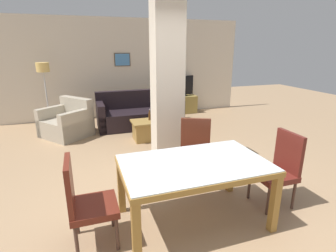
% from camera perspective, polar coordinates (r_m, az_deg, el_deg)
% --- Properties ---
extents(ground_plane, '(18.00, 18.00, 0.00)m').
position_cam_1_polar(ground_plane, '(3.30, 5.39, -19.66)').
color(ground_plane, '#A4825F').
extents(back_wall, '(7.20, 0.09, 2.70)m').
position_cam_1_polar(back_wall, '(7.63, -10.33, 12.17)').
color(back_wall, beige).
rests_on(back_wall, ground_plane).
extents(divider_pillar, '(0.48, 0.38, 2.70)m').
position_cam_1_polar(divider_pillar, '(4.33, -0.15, 8.87)').
color(divider_pillar, beige).
rests_on(divider_pillar, ground_plane).
extents(dining_table, '(1.61, 0.99, 0.74)m').
position_cam_1_polar(dining_table, '(2.98, 5.71, -10.43)').
color(dining_table, '#A17534').
rests_on(dining_table, ground_plane).
extents(dining_chair_head_left, '(0.46, 0.46, 0.95)m').
position_cam_1_polar(dining_chair_head_left, '(2.81, -17.64, -15.11)').
color(dining_chair_head_left, maroon).
rests_on(dining_chair_head_left, ground_plane).
extents(dining_chair_head_right, '(0.46, 0.46, 0.95)m').
position_cam_1_polar(dining_chair_head_right, '(3.62, 23.00, -8.16)').
color(dining_chair_head_right, '#5B1F18').
rests_on(dining_chair_head_right, ground_plane).
extents(dining_chair_far_right, '(0.61, 0.61, 0.95)m').
position_cam_1_polar(dining_chair_far_right, '(3.87, 5.90, -5.14)').
color(dining_chair_far_right, '#592618').
rests_on(dining_chair_far_right, ground_plane).
extents(sofa, '(2.09, 0.88, 0.88)m').
position_cam_1_polar(sofa, '(6.70, -6.19, 2.53)').
color(sofa, black).
rests_on(sofa, ground_plane).
extents(armchair, '(1.25, 1.27, 0.83)m').
position_cam_1_polar(armchair, '(6.34, -21.05, 0.54)').
color(armchair, '#B1A590').
rests_on(armchair, ground_plane).
extents(coffee_table, '(0.70, 0.53, 0.42)m').
position_cam_1_polar(coffee_table, '(5.71, -4.35, -0.85)').
color(coffee_table, '#A17B3E').
rests_on(coffee_table, ground_plane).
extents(bottle, '(0.06, 0.06, 0.24)m').
position_cam_1_polar(bottle, '(5.69, -4.00, 2.22)').
color(bottle, '#4C2D14').
rests_on(bottle, coffee_table).
extents(tv_stand, '(0.99, 0.40, 0.52)m').
position_cam_1_polar(tv_stand, '(7.96, 2.61, 4.67)').
color(tv_stand, olive).
rests_on(tv_stand, ground_plane).
extents(tv_screen, '(0.94, 0.34, 0.59)m').
position_cam_1_polar(tv_screen, '(7.86, 2.66, 8.58)').
color(tv_screen, black).
rests_on(tv_screen, tv_stand).
extents(floor_lamp, '(0.29, 0.29, 1.59)m').
position_cam_1_polar(floor_lamp, '(7.05, -25.47, 10.23)').
color(floor_lamp, '#B7B7BC').
rests_on(floor_lamp, ground_plane).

